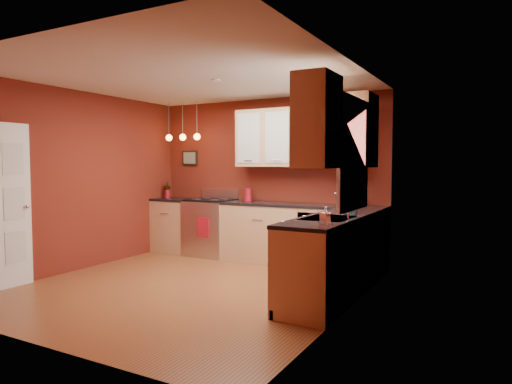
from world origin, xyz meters
The scene contains 26 objects.
floor centered at (0.00, 0.00, 0.00)m, with size 4.20×4.20×0.00m, color #964E2B.
ceiling centered at (0.00, 0.00, 2.60)m, with size 4.00×4.20×0.02m, color beige.
wall_back centered at (0.00, 2.10, 1.30)m, with size 4.00×0.02×2.60m, color maroon.
wall_front centered at (0.00, -2.10, 1.30)m, with size 4.00×0.02×2.60m, color maroon.
wall_left centered at (-2.00, 0.00, 1.30)m, with size 0.02×4.20×2.60m, color maroon.
wall_right centered at (2.00, 0.00, 1.30)m, with size 0.02×4.20×2.60m, color maroon.
base_cabinets_back_left centered at (-1.65, 1.80, 0.45)m, with size 0.70×0.60×0.90m, color tan.
base_cabinets_back_right centered at (0.73, 1.80, 0.45)m, with size 2.54×0.60×0.90m, color tan.
base_cabinets_right centered at (1.70, 0.45, 0.45)m, with size 0.60×2.10×0.90m, color tan.
counter_back_left centered at (-1.65, 1.80, 0.92)m, with size 0.70×0.62×0.04m, color black.
counter_back_right centered at (0.73, 1.80, 0.92)m, with size 2.54×0.62×0.04m, color black.
counter_right centered at (1.70, 0.45, 0.92)m, with size 0.62×2.10×0.04m, color black.
gas_range centered at (-0.92, 1.80, 0.48)m, with size 0.76×0.64×1.11m.
dishwasher_front centered at (1.10, 1.51, 0.45)m, with size 0.60×0.02×0.80m, color silver.
sink centered at (1.70, 0.30, 0.92)m, with size 0.50×0.70×0.33m.
window centered at (1.97, 0.30, 1.69)m, with size 0.06×1.02×1.22m.
upper_cabinets_back centered at (0.60, 1.93, 1.95)m, with size 2.00×0.35×0.90m, color tan.
upper_cabinets_right centered at (1.82, 0.32, 1.95)m, with size 0.35×1.95×0.90m, color tan.
wall_picture centered at (-1.55, 2.08, 1.65)m, with size 0.32×0.03×0.26m, color black.
pendant_lights centered at (-1.45, 1.75, 2.01)m, with size 0.71×0.11×0.66m.
red_canister centered at (-0.25, 1.91, 1.04)m, with size 0.13×0.13×0.20m.
red_vase centered at (-1.85, 1.80, 1.01)m, with size 0.09×0.09×0.15m, color maroon.
flowers centered at (-1.85, 1.80, 1.17)m, with size 0.11×0.11×0.20m, color maroon.
coffee_maker centered at (1.49, 1.83, 1.06)m, with size 0.19×0.18×0.25m.
soap_pump centered at (1.86, -0.25, 1.03)m, with size 0.08×0.08×0.18m, color white.
dish_towel centered at (-0.84, 1.47, 0.52)m, with size 0.24×0.02×0.32m, color maroon.
Camera 1 is at (3.42, -4.54, 1.54)m, focal length 32.00 mm.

